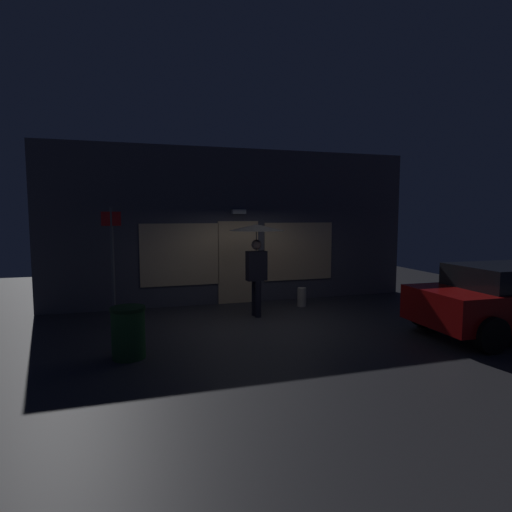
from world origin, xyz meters
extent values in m
plane|color=#2D2D33|center=(0.00, 0.00, 0.00)|extent=(18.00, 18.00, 0.00)
cube|color=#4C4C56|center=(0.00, 2.35, 2.06)|extent=(9.97, 0.30, 4.11)
cube|color=#F9D199|center=(0.00, 2.18, 1.10)|extent=(1.10, 0.04, 2.20)
cube|color=#F9D199|center=(-1.54, 2.18, 1.35)|extent=(2.01, 0.04, 1.60)
cube|color=#F9D199|center=(1.75, 2.18, 1.35)|extent=(2.01, 0.04, 1.60)
cube|color=white|center=(0.00, 2.10, 2.45)|extent=(0.36, 0.16, 0.12)
cylinder|color=black|center=(0.01, 0.71, 0.42)|extent=(0.15, 0.15, 0.85)
cylinder|color=black|center=(0.03, 0.51, 0.42)|extent=(0.15, 0.15, 0.85)
cube|color=black|center=(0.02, 0.61, 1.19)|extent=(0.48, 0.28, 0.69)
cube|color=silver|center=(0.03, 0.74, 1.19)|extent=(0.14, 0.03, 0.55)
cube|color=#721966|center=(0.03, 0.74, 1.17)|extent=(0.05, 0.03, 0.44)
sphere|color=gray|center=(0.02, 0.61, 1.68)|extent=(0.23, 0.23, 0.23)
cylinder|color=slate|center=(0.02, 0.61, 1.69)|extent=(0.02, 0.02, 0.93)
cone|color=black|center=(0.02, 0.61, 2.08)|extent=(1.27, 1.27, 0.14)
cube|color=maroon|center=(4.42, -2.26, 0.61)|extent=(3.87, 1.81, 0.68)
cube|color=black|center=(4.42, -2.26, 1.17)|extent=(2.18, 1.56, 0.44)
cylinder|color=black|center=(3.14, -1.37, 0.32)|extent=(0.64, 0.23, 0.64)
cylinder|color=black|center=(3.10, -3.09, 0.32)|extent=(0.64, 0.23, 0.64)
cylinder|color=#595B60|center=(-3.14, 0.78, 1.27)|extent=(0.07, 0.07, 2.54)
cube|color=red|center=(-3.14, 0.76, 2.29)|extent=(0.40, 0.02, 0.30)
cylinder|color=#B2A899|center=(1.46, 1.26, 0.24)|extent=(0.23, 0.23, 0.49)
cylinder|color=#1E4C23|center=(-2.86, -1.50, 0.40)|extent=(0.54, 0.54, 0.80)
cylinder|color=black|center=(-2.86, -1.50, 0.83)|extent=(0.57, 0.57, 0.06)
camera|label=1|loc=(-2.84, -8.59, 2.39)|focal=29.37mm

